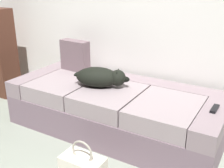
% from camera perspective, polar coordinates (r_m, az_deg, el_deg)
% --- Properties ---
extents(couch, '(2.07, 0.87, 0.46)m').
position_cam_1_polar(couch, '(2.77, 0.54, -5.10)').
color(couch, slate).
rests_on(couch, ground).
extents(dog_dark, '(0.54, 0.36, 0.19)m').
position_cam_1_polar(dog_dark, '(2.67, -2.30, 1.42)').
color(dog_dark, black).
rests_on(dog_dark, couch).
extents(tv_remote, '(0.05, 0.15, 0.02)m').
position_cam_1_polar(tv_remote, '(2.37, 20.28, -4.76)').
color(tv_remote, black).
rests_on(tv_remote, couch).
extents(throw_pillow, '(0.35, 0.14, 0.34)m').
position_cam_1_polar(throw_pillow, '(3.16, -7.57, 5.80)').
color(throw_pillow, '#6F5960').
rests_on(throw_pillow, couch).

